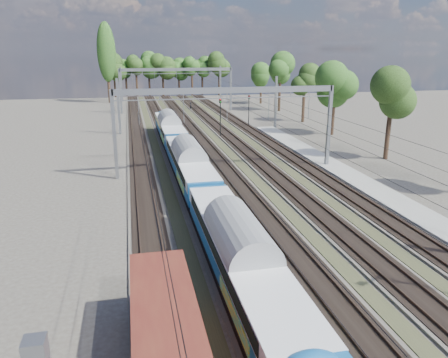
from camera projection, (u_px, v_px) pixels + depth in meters
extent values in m
plane|color=#47423A|center=(377.00, 356.00, 18.91)|extent=(220.00, 220.00, 0.00)
cube|color=#47423A|center=(138.00, 146.00, 59.22)|extent=(3.00, 130.00, 0.15)
cube|color=black|center=(138.00, 146.00, 59.19)|extent=(2.50, 130.00, 0.06)
cube|color=#473326|center=(133.00, 145.00, 59.02)|extent=(0.08, 130.00, 0.14)
cube|color=#473326|center=(144.00, 145.00, 59.31)|extent=(0.08, 130.00, 0.14)
cube|color=#47423A|center=(172.00, 145.00, 60.13)|extent=(3.00, 130.00, 0.15)
cube|color=black|center=(172.00, 144.00, 60.10)|extent=(2.50, 130.00, 0.06)
cube|color=#473326|center=(166.00, 144.00, 59.92)|extent=(0.08, 130.00, 0.14)
cube|color=#473326|center=(177.00, 143.00, 60.22)|extent=(0.08, 130.00, 0.14)
cube|color=#47423A|center=(204.00, 143.00, 61.03)|extent=(3.00, 130.00, 0.15)
cube|color=black|center=(204.00, 143.00, 61.01)|extent=(2.50, 130.00, 0.06)
cube|color=#473326|center=(199.00, 142.00, 60.83)|extent=(0.08, 130.00, 0.14)
cube|color=#473326|center=(209.00, 142.00, 61.12)|extent=(0.08, 130.00, 0.14)
cube|color=#47423A|center=(235.00, 142.00, 61.94)|extent=(3.00, 130.00, 0.15)
cube|color=black|center=(235.00, 141.00, 61.92)|extent=(2.50, 130.00, 0.06)
cube|color=#473326|center=(230.00, 141.00, 61.74)|extent=(0.08, 130.00, 0.14)
cube|color=#473326|center=(240.00, 140.00, 62.03)|extent=(0.08, 130.00, 0.14)
cube|color=#47423A|center=(265.00, 141.00, 62.85)|extent=(3.00, 130.00, 0.15)
cube|color=black|center=(265.00, 140.00, 62.82)|extent=(2.50, 130.00, 0.06)
cube|color=#473326|center=(261.00, 139.00, 62.65)|extent=(0.08, 130.00, 0.14)
cube|color=#473326|center=(270.00, 139.00, 62.94)|extent=(0.08, 130.00, 0.14)
cube|color=#343422|center=(155.00, 146.00, 59.69)|extent=(1.10, 130.00, 0.05)
cube|color=#343422|center=(188.00, 144.00, 60.59)|extent=(1.10, 130.00, 0.05)
cube|color=#343422|center=(219.00, 143.00, 61.50)|extent=(1.10, 130.00, 0.05)
cube|color=#343422|center=(250.00, 142.00, 62.41)|extent=(1.10, 130.00, 0.05)
cube|color=gray|center=(378.00, 192.00, 40.02)|extent=(3.00, 70.00, 0.30)
cube|color=gray|center=(114.00, 135.00, 43.40)|extent=(0.35, 0.35, 9.00)
cube|color=gray|center=(329.00, 127.00, 48.04)|extent=(0.35, 0.35, 9.00)
cube|color=gray|center=(227.00, 90.00, 44.52)|extent=(23.00, 0.35, 0.60)
cube|color=gray|center=(120.00, 91.00, 88.36)|extent=(0.35, 0.35, 9.00)
cube|color=gray|center=(231.00, 89.00, 93.00)|extent=(0.35, 0.35, 9.00)
cube|color=gray|center=(176.00, 69.00, 89.47)|extent=(23.00, 0.35, 0.60)
cube|color=gray|center=(119.00, 107.00, 66.88)|extent=(0.35, 0.35, 8.50)
cube|color=gray|center=(121.00, 84.00, 109.03)|extent=(0.35, 0.35, 8.50)
cube|color=gray|center=(276.00, 103.00, 71.99)|extent=(0.35, 0.35, 8.50)
cube|color=gray|center=(220.00, 83.00, 114.14)|extent=(0.35, 0.35, 8.50)
cylinder|color=black|center=(136.00, 106.00, 57.66)|extent=(0.03, 130.00, 0.03)
cylinder|color=black|center=(136.00, 98.00, 57.35)|extent=(0.03, 130.00, 0.03)
cylinder|color=black|center=(170.00, 105.00, 58.57)|extent=(0.03, 130.00, 0.03)
cylinder|color=black|center=(170.00, 97.00, 58.26)|extent=(0.03, 130.00, 0.03)
cylinder|color=black|center=(203.00, 104.00, 59.48)|extent=(0.03, 130.00, 0.03)
cylinder|color=black|center=(203.00, 96.00, 59.17)|extent=(0.03, 130.00, 0.03)
cylinder|color=black|center=(235.00, 103.00, 60.39)|extent=(0.03, 130.00, 0.03)
cylinder|color=black|center=(235.00, 95.00, 60.07)|extent=(0.03, 130.00, 0.03)
cylinder|color=black|center=(266.00, 103.00, 61.30)|extent=(0.03, 130.00, 0.03)
cylinder|color=black|center=(267.00, 95.00, 60.98)|extent=(0.03, 130.00, 0.03)
cylinder|color=black|center=(115.00, 86.00, 119.45)|extent=(0.56, 0.56, 6.08)
sphere|color=#1B3112|center=(114.00, 68.00, 118.05)|extent=(5.40, 5.40, 5.40)
cylinder|color=black|center=(124.00, 86.00, 122.20)|extent=(0.56, 0.56, 5.57)
sphere|color=#1B3112|center=(123.00, 70.00, 120.92)|extent=(4.38, 4.38, 4.38)
cylinder|color=black|center=(139.00, 86.00, 122.26)|extent=(0.56, 0.56, 5.56)
sphere|color=#1B3112|center=(139.00, 70.00, 120.98)|extent=(4.43, 4.43, 4.43)
cylinder|color=black|center=(154.00, 84.00, 123.73)|extent=(0.56, 0.56, 6.56)
sphere|color=#1B3112|center=(153.00, 65.00, 122.22)|extent=(5.48, 5.48, 5.48)
cylinder|color=black|center=(164.00, 84.00, 121.14)|extent=(0.56, 0.56, 6.79)
sphere|color=#1B3112|center=(163.00, 64.00, 119.59)|extent=(4.50, 4.50, 4.50)
cylinder|color=black|center=(181.00, 85.00, 122.75)|extent=(0.56, 0.56, 6.26)
sphere|color=#1B3112|center=(180.00, 66.00, 121.31)|extent=(4.26, 4.26, 4.26)
cylinder|color=black|center=(194.00, 85.00, 123.48)|extent=(0.56, 0.56, 6.15)
sphere|color=#1B3112|center=(194.00, 67.00, 122.07)|extent=(4.73, 4.73, 4.73)
cylinder|color=black|center=(201.00, 83.00, 124.68)|extent=(0.56, 0.56, 6.95)
sphere|color=#1B3112|center=(201.00, 63.00, 123.09)|extent=(4.05, 4.05, 4.05)
cylinder|color=black|center=(213.00, 83.00, 126.21)|extent=(0.56, 0.56, 6.43)
sphere|color=#1B3112|center=(213.00, 65.00, 124.74)|extent=(4.67, 4.67, 4.67)
cylinder|color=black|center=(391.00, 139.00, 51.55)|extent=(0.56, 0.56, 5.01)
sphere|color=#1B3112|center=(395.00, 105.00, 50.40)|extent=(4.47, 4.47, 4.47)
cylinder|color=black|center=(340.00, 113.00, 65.95)|extent=(0.56, 0.56, 6.93)
sphere|color=#1B3112|center=(343.00, 75.00, 64.36)|extent=(4.61, 4.61, 4.61)
cylinder|color=black|center=(308.00, 106.00, 78.23)|extent=(0.56, 0.56, 5.92)
sphere|color=#1B3112|center=(309.00, 79.00, 76.87)|extent=(3.74, 3.74, 3.74)
cylinder|color=black|center=(280.00, 96.00, 89.88)|extent=(0.56, 0.56, 6.83)
sphere|color=#1B3112|center=(281.00, 69.00, 88.31)|extent=(3.57, 3.57, 3.57)
cylinder|color=black|center=(257.00, 92.00, 102.78)|extent=(0.56, 0.56, 5.79)
sphere|color=#1B3112|center=(258.00, 72.00, 101.46)|extent=(4.88, 4.88, 4.88)
cylinder|color=black|center=(108.00, 69.00, 105.48)|extent=(0.70, 0.70, 16.00)
ellipsoid|color=#1C4F1A|center=(106.00, 52.00, 104.34)|extent=(4.40, 4.40, 14.08)
cube|color=black|center=(215.00, 231.00, 30.50)|extent=(1.97, 2.95, 0.79)
cube|color=#105397|center=(240.00, 255.00, 23.62)|extent=(2.76, 19.69, 1.87)
cube|color=silver|center=(240.00, 247.00, 23.48)|extent=(2.84, 18.90, 0.94)
cube|color=black|center=(265.00, 245.00, 23.77)|extent=(0.04, 16.74, 0.69)
cube|color=yellow|center=(263.00, 308.00, 19.70)|extent=(2.86, 5.51, 0.69)
cylinder|color=#939699|center=(240.00, 240.00, 23.35)|extent=(2.80, 19.69, 2.80)
cube|color=black|center=(200.00, 201.00, 36.59)|extent=(1.97, 2.95, 0.79)
cube|color=black|center=(181.00, 161.00, 49.50)|extent=(1.97, 2.95, 0.79)
cube|color=#105397|center=(189.00, 163.00, 42.62)|extent=(2.76, 19.69, 1.87)
cube|color=silver|center=(189.00, 158.00, 42.48)|extent=(2.84, 18.90, 0.94)
cube|color=black|center=(203.00, 158.00, 42.77)|extent=(0.04, 16.74, 0.69)
cube|color=yellow|center=(196.00, 181.00, 38.71)|extent=(2.86, 5.51, 0.69)
cylinder|color=#939699|center=(189.00, 154.00, 42.35)|extent=(2.80, 19.69, 2.80)
cube|color=black|center=(175.00, 149.00, 55.59)|extent=(1.97, 2.95, 0.79)
cube|color=black|center=(166.00, 130.00, 68.50)|extent=(1.97, 2.95, 0.79)
cube|color=#105397|center=(170.00, 128.00, 61.63)|extent=(2.76, 19.69, 1.87)
cube|color=silver|center=(169.00, 125.00, 61.49)|extent=(2.84, 18.90, 0.94)
cube|color=black|center=(180.00, 124.00, 61.77)|extent=(0.04, 16.74, 0.69)
cube|color=yellow|center=(173.00, 137.00, 57.71)|extent=(2.86, 5.51, 0.69)
cylinder|color=#939699|center=(169.00, 121.00, 61.36)|extent=(2.80, 19.69, 2.80)
cube|color=black|center=(162.00, 326.00, 20.21)|extent=(1.77, 2.30, 0.62)
cube|color=#511A15|center=(169.00, 358.00, 15.69)|extent=(2.38, 12.36, 2.30)
cube|color=#511A15|center=(168.00, 330.00, 15.35)|extent=(2.56, 12.36, 0.11)
imported|color=black|center=(191.00, 106.00, 95.15)|extent=(0.55, 0.67, 1.57)
cylinder|color=black|center=(220.00, 120.00, 65.02)|extent=(0.14, 0.14, 5.08)
cube|color=black|center=(220.00, 101.00, 64.19)|extent=(0.40, 0.31, 0.71)
sphere|color=red|center=(220.00, 99.00, 64.01)|extent=(0.16, 0.16, 0.16)
sphere|color=#0C9919|center=(220.00, 102.00, 64.11)|extent=(0.16, 0.16, 0.16)
cylinder|color=black|center=(249.00, 113.00, 74.34)|extent=(0.13, 0.13, 4.61)
cube|color=black|center=(249.00, 97.00, 73.59)|extent=(0.34, 0.22, 0.65)
sphere|color=red|center=(249.00, 96.00, 73.42)|extent=(0.15, 0.15, 0.15)
sphere|color=#0C9919|center=(249.00, 98.00, 73.52)|extent=(0.15, 0.15, 0.15)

